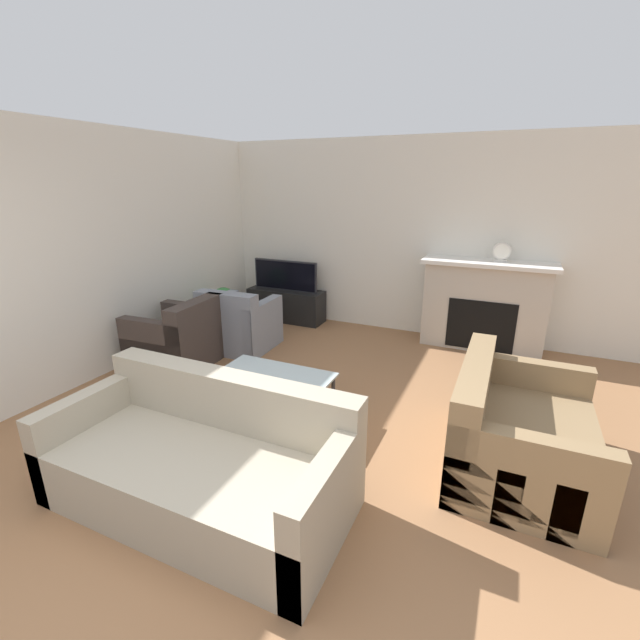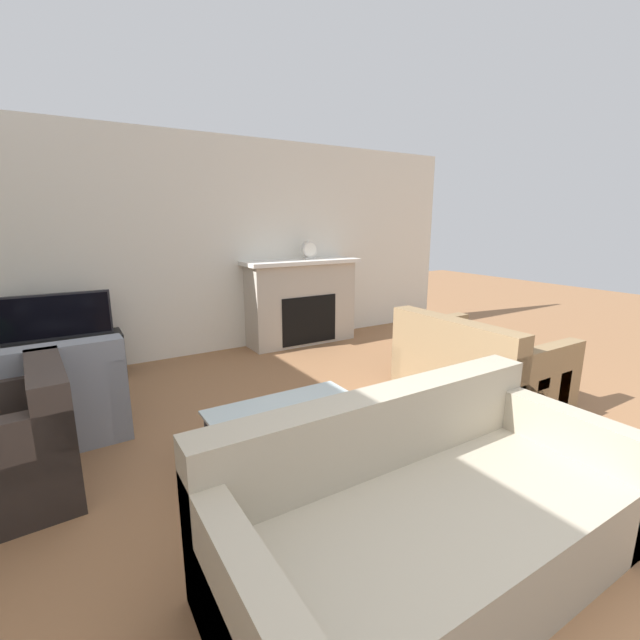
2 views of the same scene
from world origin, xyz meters
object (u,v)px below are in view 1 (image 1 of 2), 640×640
(armchair_accent, at_px, (239,326))
(coffee_table, at_px, (274,379))
(couch_loveseat, at_px, (516,434))
(potted_plant, at_px, (224,306))
(tv, at_px, (285,275))
(couch_sectional, at_px, (203,464))
(armchair_by_window, at_px, (178,341))
(mantel_clock, at_px, (502,252))

(armchair_accent, xyz_separation_m, coffee_table, (1.29, -1.31, 0.08))
(couch_loveseat, bearing_deg, potted_plant, 66.72)
(tv, relative_size, coffee_table, 1.00)
(tv, xyz_separation_m, couch_sectional, (1.44, -3.79, -0.44))
(couch_sectional, xyz_separation_m, armchair_accent, (-1.41, 2.48, 0.02))
(tv, height_order, armchair_accent, tv)
(tv, height_order, armchair_by_window, tv)
(couch_loveseat, xyz_separation_m, armchair_by_window, (-3.73, 0.46, 0.01))
(armchair_by_window, bearing_deg, couch_sectional, 42.34)
(potted_plant, distance_m, mantel_clock, 3.85)
(tv, height_order, couch_sectional, tv)
(tv, xyz_separation_m, armchair_accent, (0.02, -1.31, -0.43))
(tv, distance_m, potted_plant, 1.06)
(tv, xyz_separation_m, mantel_clock, (3.05, 0.06, 0.56))
(couch_sectional, relative_size, mantel_clock, 8.40)
(couch_loveseat, bearing_deg, mantel_clock, 7.50)
(armchair_accent, relative_size, potted_plant, 1.32)
(couch_loveseat, bearing_deg, couch_sectional, 123.21)
(couch_loveseat, height_order, armchair_accent, same)
(coffee_table, bearing_deg, armchair_accent, 134.58)
(armchair_accent, xyz_separation_m, potted_plant, (-0.62, 0.51, 0.07))
(tv, height_order, coffee_table, tv)
(couch_loveseat, xyz_separation_m, potted_plant, (-3.98, 1.71, 0.09))
(couch_sectional, relative_size, coffee_table, 1.93)
(coffee_table, xyz_separation_m, potted_plant, (-1.91, 1.82, -0.01))
(mantel_clock, bearing_deg, potted_plant, -166.76)
(armchair_accent, bearing_deg, potted_plant, -41.83)
(tv, relative_size, armchair_by_window, 1.17)
(couch_sectional, distance_m, armchair_accent, 2.85)
(armchair_by_window, distance_m, armchair_accent, 0.83)
(armchair_accent, relative_size, coffee_table, 0.80)
(couch_loveseat, xyz_separation_m, coffee_table, (-2.07, -0.11, 0.10))
(tv, bearing_deg, potted_plant, -126.69)
(tv, bearing_deg, armchair_accent, -88.99)
(couch_loveseat, relative_size, mantel_clock, 5.71)
(potted_plant, bearing_deg, armchair_by_window, -78.53)
(armchair_by_window, distance_m, potted_plant, 1.29)
(couch_sectional, xyz_separation_m, potted_plant, (-2.03, 2.99, 0.09))
(couch_sectional, relative_size, armchair_by_window, 2.25)
(armchair_accent, height_order, potted_plant, armchair_accent)
(couch_sectional, height_order, coffee_table, couch_sectional)
(tv, height_order, potted_plant, tv)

